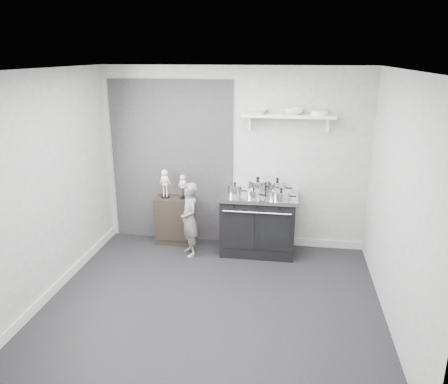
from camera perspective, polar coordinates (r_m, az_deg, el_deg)
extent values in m
plane|color=black|center=(5.45, -1.51, -14.01)|extent=(4.00, 4.00, 0.00)
cube|color=#A1A19F|center=(6.59, 1.20, 4.43)|extent=(4.00, 0.02, 2.70)
cube|color=#A1A19F|center=(3.25, -7.45, -10.16)|extent=(4.00, 0.02, 2.70)
cube|color=#A1A19F|center=(5.58, -22.28, 0.63)|extent=(0.02, 3.60, 2.70)
cube|color=#A1A19F|center=(4.93, 21.87, -1.46)|extent=(0.02, 3.60, 2.70)
cube|color=silver|center=(4.63, -1.78, 15.69)|extent=(4.00, 3.60, 0.02)
cube|color=black|center=(6.79, -6.81, 3.84)|extent=(1.90, 0.02, 2.50)
cube|color=silver|center=(6.93, 9.39, -6.40)|extent=(2.00, 0.03, 0.12)
cube|color=silver|center=(6.05, -20.67, -11.14)|extent=(0.03, 3.60, 0.12)
cube|color=white|center=(6.28, 8.44, 9.82)|extent=(1.30, 0.26, 0.04)
cube|color=white|center=(6.39, 3.41, 9.03)|extent=(0.03, 0.12, 0.20)
cube|color=white|center=(6.39, 13.39, 8.57)|extent=(0.03, 0.12, 0.20)
cube|color=black|center=(6.52, 4.49, -4.28)|extent=(1.07, 0.64, 0.85)
cube|color=silver|center=(6.37, 4.59, -0.50)|extent=(1.13, 0.68, 0.05)
cube|color=black|center=(6.24, 1.91, -5.07)|extent=(0.45, 0.02, 0.55)
cube|color=black|center=(6.21, 6.63, -5.32)|extent=(0.45, 0.02, 0.55)
cylinder|color=silver|center=(6.08, 4.30, -2.72)|extent=(0.96, 0.02, 0.02)
cylinder|color=black|center=(6.09, 1.34, -1.76)|extent=(0.04, 0.03, 0.04)
cylinder|color=black|center=(6.06, 4.33, -1.91)|extent=(0.04, 0.03, 0.04)
cylinder|color=black|center=(6.05, 7.35, -2.06)|extent=(0.04, 0.03, 0.04)
cube|color=black|center=(6.87, -6.48, -3.67)|extent=(0.57, 0.33, 0.74)
imported|color=slate|center=(6.37, -4.51, -3.60)|extent=(0.43, 0.48, 1.10)
cylinder|color=silver|center=(6.26, 1.43, 0.21)|extent=(0.20, 0.20, 0.15)
cylinder|color=silver|center=(6.24, 1.44, 0.92)|extent=(0.21, 0.21, 0.02)
sphere|color=black|center=(6.23, 1.44, 1.15)|extent=(0.04, 0.04, 0.04)
cylinder|color=black|center=(6.24, 2.71, 0.15)|extent=(0.10, 0.02, 0.02)
cylinder|color=silver|center=(6.47, 4.42, 0.78)|extent=(0.28, 0.28, 0.16)
cylinder|color=silver|center=(6.44, 4.44, 1.51)|extent=(0.29, 0.29, 0.02)
sphere|color=black|center=(6.43, 4.45, 1.79)|extent=(0.05, 0.05, 0.05)
cylinder|color=black|center=(6.46, 6.03, 0.70)|extent=(0.10, 0.02, 0.02)
cylinder|color=silver|center=(6.39, 6.95, 0.58)|extent=(0.26, 0.26, 0.18)
cylinder|color=silver|center=(6.36, 6.98, 1.41)|extent=(0.27, 0.27, 0.02)
sphere|color=black|center=(6.35, 6.99, 1.68)|extent=(0.05, 0.05, 0.05)
cylinder|color=black|center=(6.39, 8.48, 0.51)|extent=(0.10, 0.02, 0.02)
cylinder|color=silver|center=(6.13, 7.46, -0.50)|extent=(0.24, 0.24, 0.11)
cylinder|color=silver|center=(6.11, 7.49, 0.07)|extent=(0.25, 0.25, 0.02)
sphere|color=black|center=(6.10, 7.50, 0.33)|extent=(0.04, 0.04, 0.04)
cylinder|color=black|center=(6.13, 8.96, -0.57)|extent=(0.10, 0.02, 0.02)
cylinder|color=silver|center=(6.17, 3.85, -0.32)|extent=(0.19, 0.19, 0.10)
cylinder|color=silver|center=(6.15, 3.86, 0.19)|extent=(0.19, 0.19, 0.02)
sphere|color=black|center=(6.15, 3.87, 0.41)|extent=(0.03, 0.03, 0.03)
cylinder|color=black|center=(6.16, 5.08, -0.38)|extent=(0.10, 0.02, 0.02)
imported|color=white|center=(6.29, 4.28, 10.52)|extent=(0.32, 0.32, 0.08)
imported|color=white|center=(6.27, 9.09, 10.35)|extent=(0.27, 0.27, 0.08)
cylinder|color=white|center=(6.28, 12.38, 10.07)|extent=(0.24, 0.24, 0.06)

